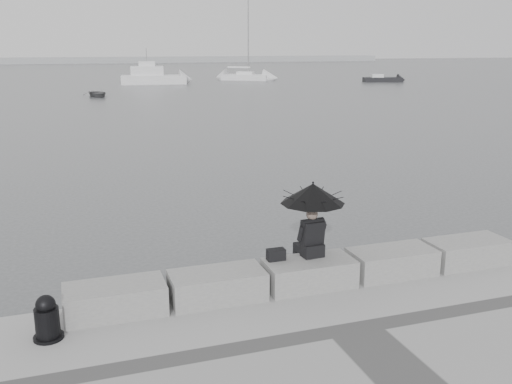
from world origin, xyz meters
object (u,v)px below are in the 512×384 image
object	(u,v)px
seated_person	(313,203)
sailboat_right	(246,76)
small_motorboat	(383,79)
mooring_bollard	(47,321)
dinghy	(97,94)
motor_cruiser	(154,77)

from	to	relation	value
seated_person	sailboat_right	world-z (taller)	sailboat_right
small_motorboat	mooring_bollard	bearing A→B (deg)	-108.95
mooring_bollard	small_motorboat	xyz separation A→B (m)	(41.15, 59.41, -0.48)
mooring_bollard	dinghy	bearing A→B (deg)	85.61
mooring_bollard	seated_person	bearing A→B (deg)	8.91
sailboat_right	seated_person	bearing A→B (deg)	-73.46
mooring_bollard	sailboat_right	world-z (taller)	sailboat_right
seated_person	motor_cruiser	bearing A→B (deg)	79.50
seated_person	sailboat_right	distance (m)	71.16
seated_person	small_motorboat	size ratio (longest dim) A/B	0.26
mooring_bollard	sailboat_right	xyz separation A→B (m)	(25.02, 68.84, -0.25)
dinghy	seated_person	bearing A→B (deg)	-100.93
sailboat_right	motor_cruiser	bearing A→B (deg)	-129.56
sailboat_right	small_motorboat	size ratio (longest dim) A/B	2.42
seated_person	dinghy	bearing A→B (deg)	86.84
sailboat_right	motor_cruiser	world-z (taller)	sailboat_right
seated_person	small_motorboat	world-z (taller)	seated_person
motor_cruiser	dinghy	bearing A→B (deg)	-107.38
seated_person	sailboat_right	xyz separation A→B (m)	(20.48, 68.13, -1.46)
mooring_bollard	small_motorboat	distance (m)	72.27
small_motorboat	dinghy	distance (m)	39.09
sailboat_right	dinghy	size ratio (longest dim) A/B	3.81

